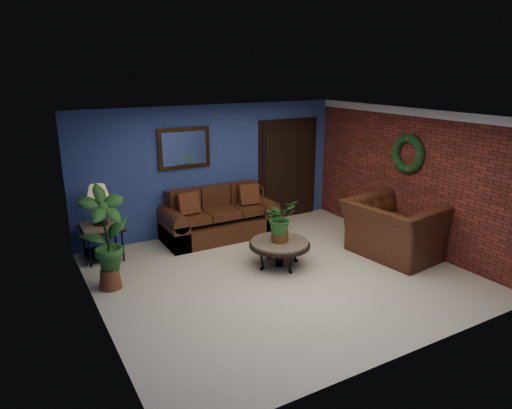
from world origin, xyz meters
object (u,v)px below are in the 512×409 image
end_table (102,232)px  sofa (218,220)px  table_lamp (98,200)px  coffee_table (280,245)px  side_chair (258,204)px  armchair (395,229)px

end_table → sofa: bearing=0.8°
end_table → table_lamp: 0.58m
coffee_table → table_lamp: bearing=144.8°
side_chair → coffee_table: bearing=-101.9°
end_table → table_lamp: bearing=-63.4°
coffee_table → armchair: (1.97, -0.61, 0.11)m
sofa → end_table: 2.19m
end_table → side_chair: bearing=1.2°
end_table → armchair: (4.45, -2.36, 0.01)m
coffee_table → armchair: armchair is taller
coffee_table → side_chair: side_chair is taller
coffee_table → side_chair: (0.63, 1.81, 0.13)m
coffee_table → end_table: 3.03m
end_table → armchair: armchair is taller
table_lamp → armchair: bearing=-28.0°
table_lamp → side_chair: (3.10, 0.07, -0.55)m
end_table → table_lamp: size_ratio=1.03×
side_chair → armchair: 2.78m
coffee_table → table_lamp: 3.11m
armchair → coffee_table: bearing=66.2°
side_chair → armchair: armchair is taller
sofa → table_lamp: (-2.19, -0.03, 0.73)m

